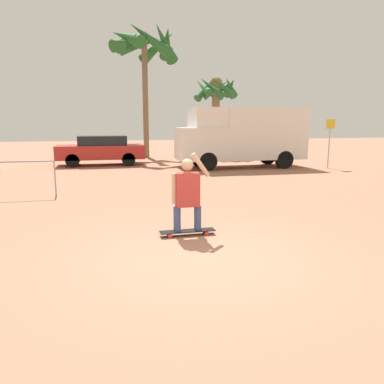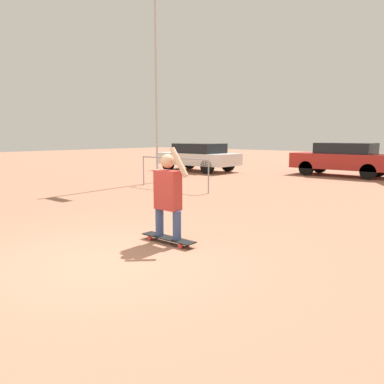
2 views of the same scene
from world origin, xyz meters
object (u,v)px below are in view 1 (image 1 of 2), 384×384
Objects in this scene: parked_car_red at (101,149)px; street_sign at (330,137)px; skateboard at (187,231)px; palm_tree_center_background at (144,46)px; camper_van at (243,135)px; person_skateboarder at (187,191)px; palm_tree_near_van at (217,94)px.

parked_car_red is 1.89× the size of street_sign.
palm_tree_center_background is (1.19, 16.75, 6.59)m from skateboard.
person_skateboarder is at bearing -116.27° from camper_van.
palm_tree_near_van reaches higher than camper_van.
person_skateboarder is at bearing -82.93° from parked_car_red.
skateboard is 12.78m from street_sign.
palm_tree_near_van reaches higher than parked_car_red.
person_skateboarder is at bearing -180.00° from skateboard.
camper_van is at bearing -58.76° from palm_tree_center_background.
parked_car_red is 8.58m from palm_tree_near_van.
palm_tree_near_van is 2.17× the size of street_sign.
street_sign is (3.34, -7.32, -2.41)m from palm_tree_near_van.
camper_van reaches higher than person_skateboarder.
camper_van is 1.22× the size of palm_tree_near_van.
palm_tree_center_background is at bearing 85.94° from skateboard.
palm_tree_center_background is at bearing 174.40° from palm_tree_near_van.
street_sign is at bearing -65.48° from palm_tree_near_van.
camper_van is at bearing 161.22° from street_sign.
parked_car_red is 0.56× the size of palm_tree_center_background.
person_skateboarder is 0.19× the size of palm_tree_center_background.
palm_tree_center_background is 3.40× the size of street_sign.
skateboard is at bearing -94.06° from palm_tree_center_background.
palm_tree_center_background reaches higher than street_sign.
skateboard is at bearing -134.90° from street_sign.
skateboard is 0.80m from person_skateboarder.
street_sign is (8.97, 9.00, 0.61)m from person_skateboarder.
skateboard is 0.71× the size of person_skateboarder.
palm_tree_near_van is at bearing 70.96° from person_skateboarder.
street_sign is at bearing 45.10° from skateboard.
person_skateboarder is 12.98m from parked_car_red.
palm_tree_center_background is at bearing 85.94° from person_skateboarder.
camper_van is (5.09, 10.32, 1.48)m from skateboard.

